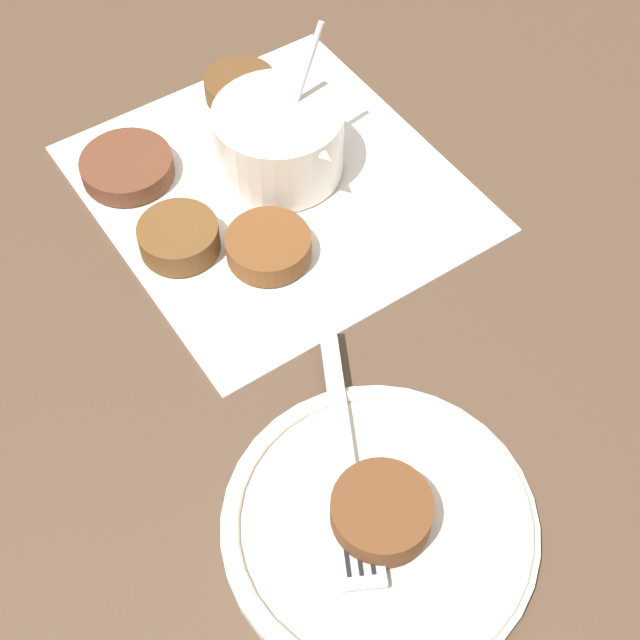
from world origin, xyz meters
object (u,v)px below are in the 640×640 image
Objects in this scene: sauce_bowl at (280,143)px; fritter_on_plate at (381,512)px; serving_plate at (380,523)px; fork at (348,476)px.

sauce_bowl is 1.92× the size of fritter_on_plate.
sauce_bowl is 0.32m from serving_plate.
fritter_on_plate is (0.00, -0.00, 0.02)m from serving_plate.
fork is (0.24, -0.16, -0.01)m from sauce_bowl.
fritter_on_plate is 0.38× the size of fork.
serving_plate is 0.02m from fritter_on_plate.
sauce_bowl reaches higher than serving_plate.
fritter_on_plate is (0.27, -0.16, -0.00)m from sauce_bowl.
sauce_bowl reaches higher than fork.
sauce_bowl is at bearing 149.54° from serving_plate.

